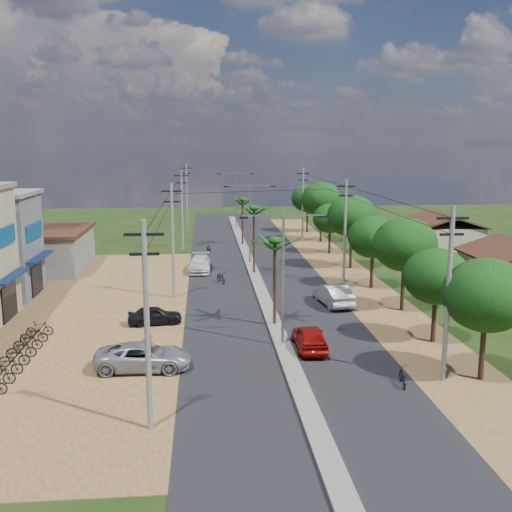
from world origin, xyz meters
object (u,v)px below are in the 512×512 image
at_px(moto_rider_east, 402,377).
at_px(car_parked_dark, 155,316).
at_px(car_red_near, 310,338).
at_px(car_white_far, 200,264).
at_px(roadside_sign, 147,346).
at_px(car_parked_silver, 144,357).
at_px(parked_scooter_row, 18,354).
at_px(car_silver_mid, 333,295).

bearing_deg(moto_rider_east, car_parked_dark, -31.50).
distance_m(car_red_near, car_white_far, 23.42).
height_order(moto_rider_east, roadside_sign, roadside_sign).
bearing_deg(car_white_far, moto_rider_east, -67.14).
relative_size(car_parked_silver, parked_scooter_row, 0.52).
height_order(car_parked_silver, moto_rider_east, car_parked_silver).
bearing_deg(parked_scooter_row, car_parked_dark, 42.45).
xyz_separation_m(car_parked_dark, roadside_sign, (-0.04, -5.70, -0.12)).
bearing_deg(car_white_far, car_silver_mid, -49.14).
bearing_deg(car_parked_silver, moto_rider_east, -102.40).
bearing_deg(roadside_sign, moto_rider_east, -3.20).
height_order(car_silver_mid, moto_rider_east, car_silver_mid).
relative_size(car_parked_silver, moto_rider_east, 3.05).
height_order(car_red_near, car_parked_silver, car_red_near).
relative_size(car_parked_silver, car_parked_dark, 1.43).
height_order(car_parked_silver, roadside_sign, car_parked_silver).
bearing_deg(car_white_far, parked_scooter_row, -110.50).
height_order(car_white_far, roadside_sign, car_white_far).
bearing_deg(car_silver_mid, car_parked_silver, 34.99).
bearing_deg(moto_rider_east, car_red_near, -47.10).
bearing_deg(car_parked_dark, moto_rider_east, -139.01).
relative_size(moto_rider_east, parked_scooter_row, 0.17).
relative_size(car_silver_mid, car_parked_dark, 1.37).
bearing_deg(parked_scooter_row, roadside_sign, 6.06).
xyz_separation_m(car_red_near, car_white_far, (-6.50, 22.50, 0.00)).
distance_m(car_silver_mid, parked_scooter_row, 22.47).
xyz_separation_m(car_silver_mid, car_parked_dark, (-12.96, -3.79, -0.20)).
bearing_deg(car_silver_mid, car_parked_dark, 8.43).
relative_size(car_silver_mid, car_white_far, 0.97).
relative_size(car_parked_dark, roadside_sign, 3.17).
height_order(car_white_far, parked_scooter_row, car_white_far).
distance_m(car_parked_dark, moto_rider_east, 17.49).
relative_size(car_red_near, roadside_sign, 3.80).
relative_size(car_red_near, car_parked_dark, 1.20).
relative_size(car_red_near, car_parked_silver, 0.83).
distance_m(car_red_near, car_parked_dark, 11.13).
height_order(moto_rider_east, parked_scooter_row, parked_scooter_row).
bearing_deg(moto_rider_east, car_silver_mid, -79.56).
bearing_deg(car_red_near, car_parked_silver, 14.71).
bearing_deg(car_parked_silver, car_silver_mid, -45.37).
xyz_separation_m(car_white_far, parked_scooter_row, (-10.00, -23.07, -0.23)).
height_order(car_parked_silver, car_parked_dark, car_parked_silver).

